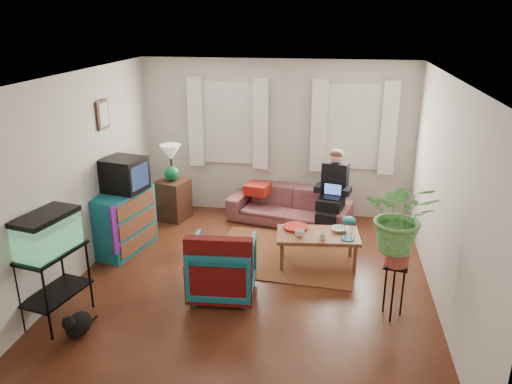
% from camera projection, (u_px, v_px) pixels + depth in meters
% --- Properties ---
extents(floor, '(4.50, 5.00, 0.01)m').
position_uv_depth(floor, '(251.00, 283.00, 6.42)').
color(floor, '#4F2B14').
rests_on(floor, ground).
extents(ceiling, '(4.50, 5.00, 0.01)m').
position_uv_depth(ceiling, '(250.00, 77.00, 5.54)').
color(ceiling, white).
rests_on(ceiling, wall_back).
extents(wall_back, '(4.50, 0.01, 2.60)m').
position_uv_depth(wall_back, '(276.00, 139.00, 8.30)').
color(wall_back, silver).
rests_on(wall_back, floor).
extents(wall_front, '(4.50, 0.01, 2.60)m').
position_uv_depth(wall_front, '(193.00, 298.00, 3.66)').
color(wall_front, silver).
rests_on(wall_front, floor).
extents(wall_left, '(0.01, 5.00, 2.60)m').
position_uv_depth(wall_left, '(76.00, 178.00, 6.32)').
color(wall_left, silver).
rests_on(wall_left, floor).
extents(wall_right, '(0.01, 5.00, 2.60)m').
position_uv_depth(wall_right, '(446.00, 198.00, 5.64)').
color(wall_right, silver).
rests_on(wall_right, floor).
extents(window_left, '(1.08, 0.04, 1.38)m').
position_uv_depth(window_left, '(229.00, 123.00, 8.32)').
color(window_left, white).
rests_on(window_left, wall_back).
extents(window_right, '(1.08, 0.04, 1.38)m').
position_uv_depth(window_right, '(353.00, 127.00, 8.01)').
color(window_right, white).
rests_on(window_right, wall_back).
extents(curtains_left, '(1.36, 0.06, 1.50)m').
position_uv_depth(curtains_left, '(228.00, 124.00, 8.25)').
color(curtains_left, white).
rests_on(curtains_left, wall_back).
extents(curtains_right, '(1.36, 0.06, 1.50)m').
position_uv_depth(curtains_right, '(353.00, 128.00, 7.94)').
color(curtains_right, white).
rests_on(curtains_right, wall_back).
extents(picture_frame, '(0.04, 0.32, 0.40)m').
position_uv_depth(picture_frame, '(103.00, 115.00, 6.88)').
color(picture_frame, '#3D2616').
rests_on(picture_frame, wall_left).
extents(area_rug, '(2.11, 1.74, 0.01)m').
position_uv_depth(area_rug, '(285.00, 255.00, 7.15)').
color(area_rug, maroon).
rests_on(area_rug, floor).
extents(sofa, '(2.09, 1.19, 0.77)m').
position_uv_depth(sofa, '(290.00, 201.00, 8.15)').
color(sofa, brown).
rests_on(sofa, floor).
extents(seated_person, '(0.61, 0.70, 1.17)m').
position_uv_depth(seated_person, '(333.00, 195.00, 7.83)').
color(seated_person, black).
rests_on(seated_person, sofa).
extents(side_table, '(0.57, 0.57, 0.67)m').
position_uv_depth(side_table, '(173.00, 199.00, 8.34)').
color(side_table, '#3B2816').
rests_on(side_table, floor).
extents(table_lamp, '(0.43, 0.43, 0.61)m').
position_uv_depth(table_lamp, '(171.00, 164.00, 8.13)').
color(table_lamp, white).
rests_on(table_lamp, side_table).
extents(dresser, '(0.70, 1.07, 0.89)m').
position_uv_depth(dresser, '(123.00, 221.00, 7.19)').
color(dresser, '#104F63').
rests_on(dresser, floor).
extents(crt_tv, '(0.64, 0.60, 0.47)m').
position_uv_depth(crt_tv, '(124.00, 174.00, 7.04)').
color(crt_tv, black).
rests_on(crt_tv, dresser).
extents(aquarium_stand, '(0.57, 0.83, 0.85)m').
position_uv_depth(aquarium_stand, '(55.00, 286.00, 5.51)').
color(aquarium_stand, black).
rests_on(aquarium_stand, floor).
extents(aquarium, '(0.52, 0.76, 0.45)m').
position_uv_depth(aquarium, '(47.00, 232.00, 5.29)').
color(aquarium, '#7FD899').
rests_on(aquarium, aquarium_stand).
extents(black_cat, '(0.29, 0.40, 0.32)m').
position_uv_depth(black_cat, '(78.00, 322.00, 5.32)').
color(black_cat, black).
rests_on(black_cat, floor).
extents(armchair, '(0.81, 0.76, 0.78)m').
position_uv_depth(armchair, '(223.00, 265.00, 6.05)').
color(armchair, '#125870').
rests_on(armchair, floor).
extents(serape_throw, '(0.80, 0.23, 0.65)m').
position_uv_depth(serape_throw, '(218.00, 265.00, 5.71)').
color(serape_throw, '#9E0A0A').
rests_on(serape_throw, armchair).
extents(coffee_table, '(1.16, 0.71, 0.46)m').
position_uv_depth(coffee_table, '(317.00, 249.00, 6.82)').
color(coffee_table, brown).
rests_on(coffee_table, floor).
extents(cup_a, '(0.14, 0.14, 0.10)m').
position_uv_depth(cup_a, '(300.00, 233.00, 6.65)').
color(cup_a, white).
rests_on(cup_a, coffee_table).
extents(cup_b, '(0.11, 0.11, 0.09)m').
position_uv_depth(cup_b, '(323.00, 236.00, 6.56)').
color(cup_b, beige).
rests_on(cup_b, coffee_table).
extents(bowl, '(0.24, 0.24, 0.05)m').
position_uv_depth(bowl, '(340.00, 229.00, 6.82)').
color(bowl, white).
rests_on(bowl, coffee_table).
extents(snack_tray, '(0.38, 0.38, 0.04)m').
position_uv_depth(snack_tray, '(296.00, 227.00, 6.90)').
color(snack_tray, '#B21414').
rests_on(snack_tray, coffee_table).
extents(birdcage, '(0.20, 0.20, 0.32)m').
position_uv_depth(birdcage, '(348.00, 228.00, 6.53)').
color(birdcage, '#115B6B').
rests_on(birdcage, coffee_table).
extents(plant_stand, '(0.32, 0.32, 0.66)m').
position_uv_depth(plant_stand, '(393.00, 291.00, 5.60)').
color(plant_stand, black).
rests_on(plant_stand, floor).
extents(potted_plant, '(0.86, 0.78, 0.84)m').
position_uv_depth(potted_plant, '(400.00, 227.00, 5.34)').
color(potted_plant, '#599947').
rests_on(potted_plant, plant_stand).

